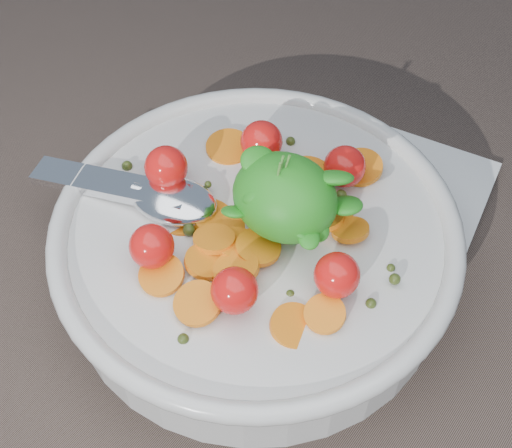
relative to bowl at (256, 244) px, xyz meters
The scene contains 3 objects.
ground 0.04m from the bowl, 75.49° to the right, with size 6.00×6.00×0.00m, color brown.
bowl is the anchor object (origin of this frame).
napkin 0.15m from the bowl, 73.24° to the left, with size 0.15×0.13×0.01m, color white.
Camera 1 is at (0.19, -0.23, 0.45)m, focal length 50.00 mm.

